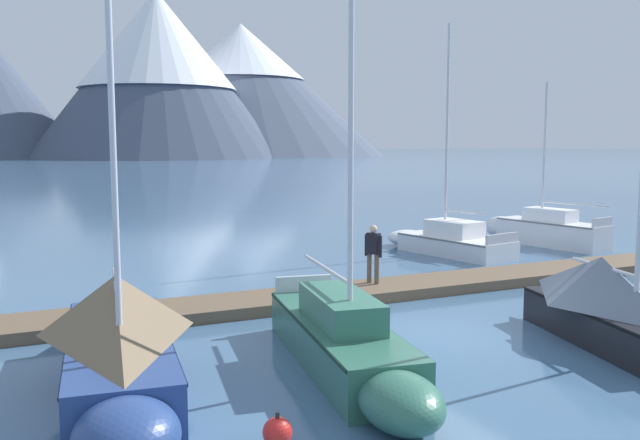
% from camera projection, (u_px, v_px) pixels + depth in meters
% --- Properties ---
extents(ground_plane, '(700.00, 700.00, 0.00)m').
position_uv_depth(ground_plane, '(444.00, 334.00, 15.43)').
color(ground_plane, '#426689').
extents(mountain_east_summit, '(70.39, 70.39, 45.76)m').
position_uv_depth(mountain_east_summit, '(158.00, 69.00, 188.39)').
color(mountain_east_summit, '#424C60').
rests_on(mountain_east_summit, ground).
extents(mountain_rear_spur, '(92.22, 92.22, 42.25)m').
position_uv_depth(mountain_rear_spur, '(241.00, 87.00, 219.98)').
color(mountain_rear_spur, '#4C566B').
rests_on(mountain_rear_spur, ground).
extents(dock, '(28.61, 3.39, 0.30)m').
position_uv_depth(dock, '(354.00, 293.00, 18.93)').
color(dock, brown).
rests_on(dock, ground).
extents(sailboat_second_berth, '(2.74, 6.81, 8.77)m').
position_uv_depth(sailboat_second_berth, '(118.00, 342.00, 11.59)').
color(sailboat_second_berth, navy).
rests_on(sailboat_second_berth, ground).
extents(sailboat_mid_dock_port, '(2.78, 7.02, 9.17)m').
position_uv_depth(sailboat_mid_dock_port, '(347.00, 343.00, 12.70)').
color(sailboat_mid_dock_port, '#336B56').
rests_on(sailboat_mid_dock_port, ground).
extents(sailboat_mid_dock_starboard, '(2.94, 5.53, 7.10)m').
position_uv_depth(sailboat_mid_dock_starboard, '(611.00, 305.00, 14.53)').
color(sailboat_mid_dock_starboard, black).
rests_on(sailboat_mid_dock_starboard, ground).
extents(sailboat_far_berth, '(2.59, 6.03, 8.82)m').
position_uv_depth(sailboat_far_berth, '(446.00, 240.00, 26.59)').
color(sailboat_far_berth, white).
rests_on(sailboat_far_berth, ground).
extents(sailboat_outer_slip, '(2.02, 5.97, 6.81)m').
position_uv_depth(sailboat_outer_slip, '(542.00, 229.00, 28.77)').
color(sailboat_outer_slip, silver).
rests_on(sailboat_outer_slip, ground).
extents(person_on_dock, '(0.35, 0.55, 1.69)m').
position_uv_depth(person_on_dock, '(373.00, 250.00, 19.39)').
color(person_on_dock, brown).
rests_on(person_on_dock, dock).
extents(mooring_buoy_inner_mooring, '(0.43, 0.43, 0.51)m').
position_uv_depth(mooring_buoy_inner_mooring, '(277.00, 432.00, 9.69)').
color(mooring_buoy_inner_mooring, red).
rests_on(mooring_buoy_inner_mooring, ground).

